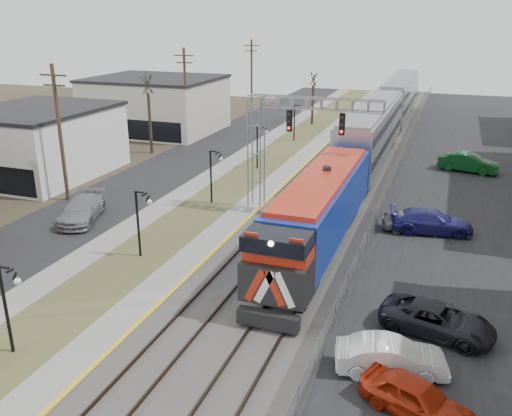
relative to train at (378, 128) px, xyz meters
The scene contains 22 objects.
street_west 20.35m from the train, 147.55° to the right, with size 7.00×120.00×0.04m, color black.
sidewalk 16.77m from the train, 139.15° to the right, with size 2.00×120.00×0.08m, color gray.
grass_median 14.67m from the train, 131.31° to the right, with size 4.00×120.00×0.06m, color #4E512B.
platform 12.91m from the train, 121.02° to the right, with size 2.00×120.00×0.24m, color gray.
ballast_bed 11.26m from the train, 97.90° to the right, with size 8.00×120.00×0.20m, color #595651.
parking_lot 15.34m from the train, 45.83° to the right, with size 16.00×120.00×0.04m, color black.
platform_edge 12.47m from the train, 117.47° to the right, with size 0.24×120.00×0.01m, color gold.
track_near 11.66m from the train, 107.94° to the right, with size 1.58×120.00×0.15m.
track_far 11.12m from the train, 90.00° to the right, with size 1.58×120.00×0.15m.
train is the anchor object (origin of this frame).
signal_gantry 18.52m from the train, 103.51° to the right, with size 9.00×1.07×8.15m.
lampposts 29.13m from the train, 109.04° to the right, with size 0.14×62.14×4.00m.
utility_poles 28.94m from the train, 133.86° to the right, with size 0.28×80.28×10.00m.
fence 11.34m from the train, 75.98° to the right, with size 0.04×120.00×1.60m, color gray.
bare_trees 19.43m from the train, 159.21° to the right, with size 12.30×42.30×5.95m.
car_lot_a 36.66m from the train, 79.84° to the right, with size 1.61×4.00×1.36m, color #9B220B.
car_lot_b 34.40m from the train, 81.03° to the right, with size 1.49×4.27×1.41m, color white.
car_lot_c 31.29m from the train, 77.18° to the right, with size 2.24×4.87×1.35m, color black.
car_lot_d 19.44m from the train, 71.78° to the right, with size 2.11×5.18×1.50m, color navy.
car_lot_e 19.35m from the train, 74.80° to the right, with size 1.62×4.02×1.37m, color slate.
car_lot_f 8.98m from the train, 16.21° to the right, with size 1.75×5.02×1.65m, color #0D441B.
car_street_b 29.14m from the train, 123.96° to the right, with size 2.16×5.32×1.54m, color gray.
Camera 1 is at (11.95, -6.55, 13.24)m, focal length 38.00 mm.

